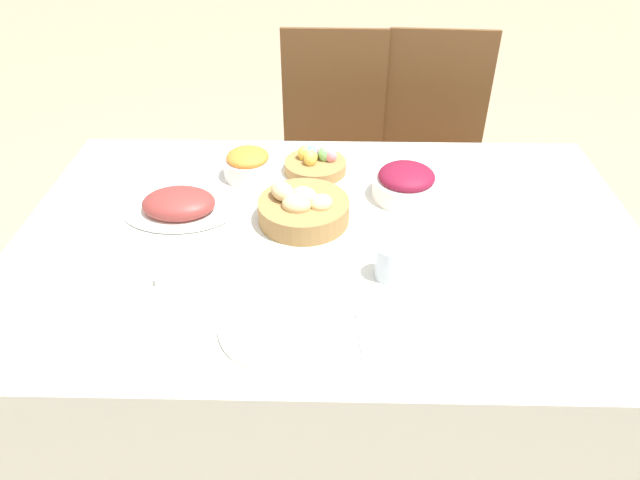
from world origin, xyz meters
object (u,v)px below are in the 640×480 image
(carrot_bowl, at_px, (250,164))
(butter_dish, at_px, (181,273))
(ham_platter, at_px, (181,205))
(beet_salad_bowl, at_px, (407,183))
(dinner_plate, at_px, (278,327))
(chair_far_center, at_px, (334,149))
(chair_far_right, at_px, (435,150))
(bread_basket, at_px, (305,208))
(drinking_cup, at_px, (391,262))
(spoon, at_px, (362,329))
(knife, at_px, (348,328))
(fork, at_px, (209,326))
(egg_basket, at_px, (317,163))

(carrot_bowl, bearing_deg, butter_dish, -102.16)
(ham_platter, distance_m, beet_salad_bowl, 0.64)
(dinner_plate, relative_size, butter_dish, 2.44)
(chair_far_center, bearing_deg, ham_platter, -117.28)
(carrot_bowl, bearing_deg, chair_far_right, 41.39)
(bread_basket, distance_m, carrot_bowl, 0.29)
(carrot_bowl, relative_size, drinking_cup, 1.73)
(carrot_bowl, relative_size, spoon, 0.77)
(beet_salad_bowl, relative_size, knife, 0.97)
(drinking_cup, bearing_deg, carrot_bowl, 129.90)
(spoon, relative_size, drinking_cup, 2.24)
(spoon, bearing_deg, butter_dish, 155.10)
(chair_far_right, bearing_deg, fork, -115.32)
(ham_platter, bearing_deg, drinking_cup, -25.23)
(drinking_cup, xyz_separation_m, butter_dish, (-0.49, -0.02, -0.03))
(chair_far_right, bearing_deg, chair_far_center, -176.42)
(chair_far_right, xyz_separation_m, knife, (-0.39, -1.24, 0.22))
(beet_salad_bowl, bearing_deg, carrot_bowl, 167.07)
(bread_basket, bearing_deg, beet_salad_bowl, 24.21)
(ham_platter, height_order, fork, ham_platter)
(carrot_bowl, xyz_separation_m, fork, (-0.01, -0.64, -0.04))
(knife, xyz_separation_m, butter_dish, (-0.39, 0.16, 0.01))
(bread_basket, xyz_separation_m, knife, (0.11, -0.41, -0.04))
(chair_far_right, xyz_separation_m, beet_salad_bowl, (-0.21, -0.70, 0.26))
(chair_far_center, xyz_separation_m, beet_salad_bowl, (0.21, -0.70, 0.26))
(chair_far_center, relative_size, knife, 4.96)
(ham_platter, relative_size, fork, 1.59)
(chair_far_right, bearing_deg, spoon, -102.44)
(ham_platter, distance_m, carrot_bowl, 0.26)
(beet_salad_bowl, xyz_separation_m, butter_dish, (-0.57, -0.38, -0.03))
(bread_basket, height_order, fork, bread_basket)
(beet_salad_bowl, bearing_deg, fork, -131.48)
(carrot_bowl, distance_m, knife, 0.71)
(carrot_bowl, distance_m, dinner_plate, 0.66)
(chair_far_right, relative_size, chair_far_center, 1.00)
(chair_far_right, bearing_deg, ham_platter, -132.91)
(knife, bearing_deg, egg_basket, 101.22)
(bread_basket, relative_size, beet_salad_bowl, 1.30)
(chair_far_center, distance_m, ham_platter, 0.93)
(chair_far_right, relative_size, fork, 4.96)
(spoon, bearing_deg, beet_salad_bowl, 70.40)
(chair_far_center, distance_m, bread_basket, 0.87)
(bread_basket, bearing_deg, chair_far_right, 59.11)
(knife, bearing_deg, bread_basket, 109.21)
(fork, bearing_deg, bread_basket, 69.50)
(egg_basket, distance_m, fork, 0.71)
(dinner_plate, bearing_deg, bread_basket, 84.51)
(dinner_plate, bearing_deg, chair_far_center, 84.48)
(egg_basket, bearing_deg, beet_salad_bowl, -28.66)
(carrot_bowl, xyz_separation_m, spoon, (0.32, -0.64, -0.04))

